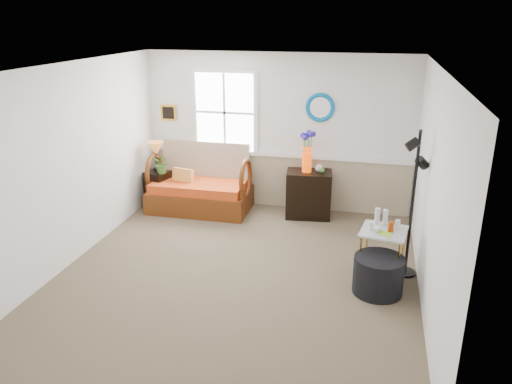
% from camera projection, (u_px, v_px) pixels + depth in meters
% --- Properties ---
extents(floor, '(4.50, 5.00, 0.01)m').
position_uv_depth(floor, '(238.00, 273.00, 6.46)').
color(floor, brown).
rests_on(floor, ground).
extents(ceiling, '(4.50, 5.00, 0.01)m').
position_uv_depth(ceiling, '(235.00, 67.00, 5.59)').
color(ceiling, white).
rests_on(ceiling, walls).
extents(walls, '(4.51, 5.01, 2.60)m').
position_uv_depth(walls, '(237.00, 177.00, 6.03)').
color(walls, white).
rests_on(walls, floor).
extents(wainscot, '(4.46, 0.02, 0.90)m').
position_uv_depth(wainscot, '(276.00, 181.00, 8.58)').
color(wainscot, tan).
rests_on(wainscot, walls).
extents(chair_rail, '(4.46, 0.04, 0.06)m').
position_uv_depth(chair_rail, '(277.00, 155.00, 8.41)').
color(chair_rail, white).
rests_on(chair_rail, walls).
extents(window, '(1.14, 0.06, 1.44)m').
position_uv_depth(window, '(225.00, 112.00, 8.38)').
color(window, white).
rests_on(window, walls).
extents(picture, '(0.28, 0.03, 0.28)m').
position_uv_depth(picture, '(169.00, 113.00, 8.64)').
color(picture, '#BD8629').
rests_on(picture, walls).
extents(mirror, '(0.47, 0.07, 0.47)m').
position_uv_depth(mirror, '(320.00, 107.00, 7.99)').
color(mirror, '#0A93CB').
rests_on(mirror, walls).
extents(loveseat, '(1.68, 0.97, 1.09)m').
position_uv_depth(loveseat, '(200.00, 179.00, 8.38)').
color(loveseat, '#79360D').
rests_on(loveseat, floor).
extents(throw_pillow, '(0.38, 0.16, 0.37)m').
position_uv_depth(throw_pillow, '(183.00, 179.00, 8.38)').
color(throw_pillow, orange).
rests_on(throw_pillow, loveseat).
extents(lamp_stand, '(0.44, 0.44, 0.63)m').
position_uv_depth(lamp_stand, '(158.00, 189.00, 8.59)').
color(lamp_stand, black).
rests_on(lamp_stand, floor).
extents(table_lamp, '(0.38, 0.38, 0.50)m').
position_uv_depth(table_lamp, '(156.00, 156.00, 8.44)').
color(table_lamp, orange).
rests_on(table_lamp, lamp_stand).
extents(potted_plant, '(0.38, 0.40, 0.26)m').
position_uv_depth(potted_plant, '(162.00, 166.00, 8.35)').
color(potted_plant, '#3D762E').
rests_on(potted_plant, lamp_stand).
extents(cabinet, '(0.77, 0.54, 0.77)m').
position_uv_depth(cabinet, '(309.00, 194.00, 8.14)').
color(cabinet, black).
rests_on(cabinet, floor).
extents(flower_vase, '(0.24, 0.24, 0.66)m').
position_uv_depth(flower_vase, '(307.00, 152.00, 7.91)').
color(flower_vase, '#DA3C05').
rests_on(flower_vase, cabinet).
extents(side_table, '(0.61, 0.61, 0.68)m').
position_uv_depth(side_table, '(382.00, 256.00, 6.17)').
color(side_table, gold).
rests_on(side_table, floor).
extents(tabletop_items, '(0.44, 0.44, 0.22)m').
position_uv_depth(tabletop_items, '(384.00, 221.00, 6.06)').
color(tabletop_items, silver).
rests_on(tabletop_items, side_table).
extents(floor_lamp, '(0.34, 0.34, 1.89)m').
position_uv_depth(floor_lamp, '(412.00, 205.00, 6.13)').
color(floor_lamp, black).
rests_on(floor_lamp, floor).
extents(ottoman, '(0.71, 0.71, 0.46)m').
position_uv_depth(ottoman, '(378.00, 275.00, 5.94)').
color(ottoman, black).
rests_on(ottoman, floor).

